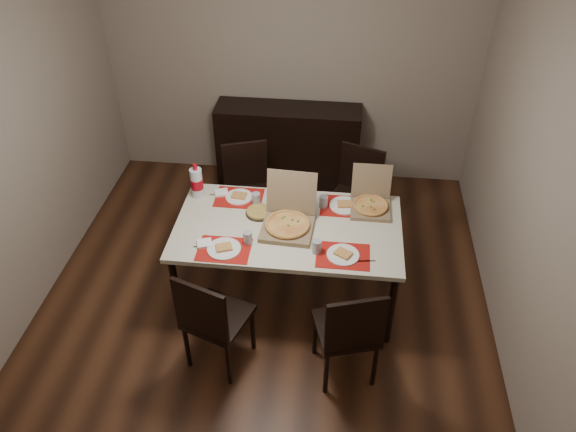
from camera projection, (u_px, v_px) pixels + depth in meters
The scene contains 18 objects.
ground at pixel (266, 297), 4.89m from camera, with size 3.80×4.00×0.02m, color #462615.
room_walls at pixel (268, 91), 4.15m from camera, with size 3.84×4.02×2.62m.
sideboard at pixel (288, 146), 5.99m from camera, with size 1.50×0.40×0.90m, color black.
dining_table at pixel (288, 232), 4.50m from camera, with size 1.80×1.00×0.75m.
chair_near_left at pixel (212, 318), 4.01m from camera, with size 0.54×0.54×0.93m.
chair_near_right at pixel (349, 331), 3.92m from camera, with size 0.52×0.52×0.93m.
chair_far_left at pixel (248, 187), 5.29m from camera, with size 0.53×0.53×0.93m.
chair_far_right at pixel (356, 191), 5.24m from camera, with size 0.54×0.54×0.93m.
setting_near_left at pixel (228, 246), 4.24m from camera, with size 0.44×0.30×0.11m.
setting_near_right at pixel (336, 253), 4.17m from camera, with size 0.48×0.30×0.11m.
setting_far_left at pixel (241, 197), 4.73m from camera, with size 0.46×0.30×0.11m.
setting_far_right at pixel (339, 205), 4.64m from camera, with size 0.50×0.30×0.11m.
napkin_loose at pixel (299, 232), 4.38m from camera, with size 0.12×0.11×0.02m, color white.
pizza_box_center at pixel (288, 221), 4.41m from camera, with size 0.42×0.46×0.40m.
pizza_box_right at pixel (370, 202), 4.61m from camera, with size 0.32×0.36×0.33m.
faina_plate at pixel (259, 212), 4.57m from camera, with size 0.22×0.22×0.03m.
dip_bowl at pixel (303, 211), 4.58m from camera, with size 0.14×0.14×0.03m, color white.
soda_bottle at pixel (197, 183), 4.70m from camera, with size 0.11×0.11×0.32m.
Camera 1 is at (0.57, -3.36, 3.57)m, focal length 35.00 mm.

